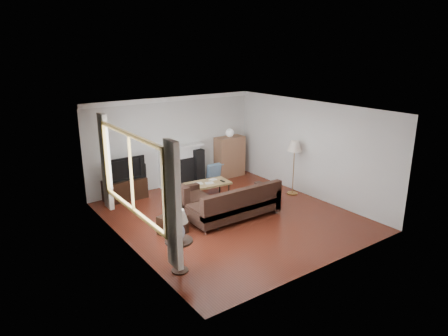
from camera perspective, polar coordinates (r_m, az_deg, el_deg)
room at (r=8.92m, az=1.12°, el=0.47°), size 5.10×5.60×2.54m
window at (r=7.52m, az=-13.14°, el=-0.74°), size 0.12×2.74×1.54m
curtain_near at (r=6.28m, az=-7.23°, el=-5.39°), size 0.10×0.35×2.10m
curtain_far at (r=8.95m, az=-16.54°, el=0.81°), size 0.10×0.35×2.10m
fireplace at (r=11.33m, az=-6.25°, el=0.37°), size 1.40×0.26×1.15m
tv_stand at (r=10.59m, az=-13.96°, el=-2.97°), size 1.07×0.48×0.54m
television at (r=10.41m, az=-14.18°, el=-0.03°), size 1.04×0.14×0.60m
speaker_left at (r=10.75m, az=-11.97°, el=-1.61°), size 0.32×0.35×0.86m
speaker_right at (r=11.53m, az=-3.76°, el=0.31°), size 0.28×0.34×0.99m
bookshelf at (r=12.05m, az=0.81°, el=1.65°), size 0.89×0.42×1.22m
globe_lamp at (r=11.89m, az=0.82°, el=5.05°), size 0.24×0.24×0.24m
sectional_sofa at (r=9.12m, az=1.49°, el=-4.97°), size 2.33×1.70×0.75m
coffee_table at (r=10.34m, az=-2.33°, el=-3.22°), size 1.17×0.70×0.44m
footstool at (r=8.51m, az=-7.38°, el=-8.06°), size 0.60×0.60×0.40m
floor_lamp at (r=10.66m, az=9.91°, el=0.03°), size 0.43×0.43×1.46m
side_table at (r=7.12m, az=-6.38°, el=-12.34°), size 0.48×0.48×0.60m
table_lamp at (r=6.86m, az=-6.54°, el=-8.13°), size 0.34×0.34×0.55m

